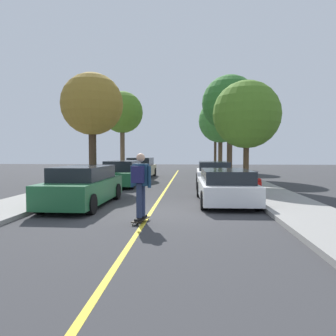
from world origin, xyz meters
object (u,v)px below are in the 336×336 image
(skateboarder, at_px, (140,182))
(parked_car_left_near, at_px, (123,173))
(parked_car_right_near, at_px, (214,174))
(street_tree_right_far, at_px, (221,121))
(fire_hydrant, at_px, (259,187))
(street_tree_right_nearest, at_px, (247,115))
(street_tree_right_farthest, at_px, (215,123))
(street_tree_left_near, at_px, (122,113))
(skateboard, at_px, (141,220))
(parked_car_right_nearest, at_px, (225,186))
(parked_car_left_far, at_px, (140,168))
(parked_car_left_nearest, at_px, (83,186))
(street_tree_right_near, at_px, (230,104))
(street_tree_left_nearest, at_px, (92,105))

(skateboarder, bearing_deg, parked_car_left_near, 104.72)
(parked_car_right_near, distance_m, street_tree_right_far, 15.02)
(fire_hydrant, bearing_deg, street_tree_right_far, 89.47)
(street_tree_right_nearest, xyz_separation_m, skateboarder, (-4.30, -8.96, -2.77))
(street_tree_right_farthest, xyz_separation_m, skateboarder, (-4.30, -30.10, -4.19))
(street_tree_left_near, bearing_deg, skateboard, -76.45)
(parked_car_right_nearest, relative_size, street_tree_left_near, 0.68)
(parked_car_left_far, bearing_deg, street_tree_right_farthest, 64.90)
(parked_car_right_near, bearing_deg, fire_hydrant, -71.81)
(parked_car_left_nearest, xyz_separation_m, street_tree_right_near, (6.75, 13.53, 4.85))
(parked_car_right_near, distance_m, street_tree_left_near, 11.22)
(street_tree_right_far, relative_size, street_tree_right_farthest, 1.01)
(street_tree_right_nearest, relative_size, street_tree_right_near, 0.74)
(street_tree_right_near, height_order, street_tree_right_far, street_tree_right_near)
(street_tree_left_near, height_order, skateboard, street_tree_left_near)
(street_tree_right_near, distance_m, fire_hydrant, 12.46)
(street_tree_right_nearest, distance_m, street_tree_right_near, 7.41)
(parked_car_left_far, bearing_deg, skateboarder, -81.13)
(street_tree_left_nearest, relative_size, skateboard, 7.08)
(parked_car_left_far, xyz_separation_m, fire_hydrant, (6.58, -10.89, -0.22))
(parked_car_right_nearest, height_order, street_tree_right_near, street_tree_right_near)
(parked_car_right_near, relative_size, street_tree_left_near, 0.65)
(skateboard, bearing_deg, street_tree_right_nearest, 64.31)
(street_tree_left_nearest, height_order, street_tree_right_nearest, street_tree_left_nearest)
(parked_car_left_far, relative_size, street_tree_right_farthest, 0.62)
(parked_car_left_near, distance_m, parked_car_right_nearest, 7.66)
(parked_car_left_far, relative_size, parked_car_right_near, 1.01)
(street_tree_left_nearest, height_order, skateboard, street_tree_left_nearest)
(street_tree_right_near, relative_size, skateboard, 8.69)
(parked_car_left_near, distance_m, street_tree_right_far, 16.41)
(parked_car_left_nearest, bearing_deg, street_tree_right_far, 72.18)
(parked_car_right_nearest, height_order, street_tree_left_near, street_tree_left_near)
(street_tree_right_nearest, height_order, skateboarder, street_tree_right_nearest)
(parked_car_left_near, height_order, street_tree_right_farthest, street_tree_right_farthest)
(parked_car_left_far, bearing_deg, parked_car_right_nearest, -67.22)
(parked_car_left_near, bearing_deg, fire_hydrant, -34.53)
(parked_car_left_far, height_order, street_tree_right_near, street_tree_right_near)
(parked_car_left_nearest, height_order, street_tree_right_nearest, street_tree_right_nearest)
(street_tree_left_nearest, bearing_deg, street_tree_right_far, 59.76)
(parked_car_left_near, distance_m, street_tree_right_farthest, 22.32)
(parked_car_left_near, distance_m, street_tree_right_nearest, 7.47)
(parked_car_left_near, bearing_deg, street_tree_left_near, 102.04)
(parked_car_right_nearest, distance_m, parked_car_right_near, 5.77)
(parked_car_left_near, bearing_deg, skateboarder, -75.28)
(parked_car_left_far, bearing_deg, street_tree_right_near, 4.20)
(parked_car_left_far, xyz_separation_m, street_tree_left_near, (-1.68, 1.49, 4.35))
(parked_car_left_near, bearing_deg, street_tree_right_nearest, -3.08)
(street_tree_left_nearest, xyz_separation_m, street_tree_left_near, (0.00, 7.96, 0.53))
(street_tree_left_near, distance_m, skateboard, 18.32)
(parked_car_left_nearest, bearing_deg, parked_car_left_far, 89.99)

